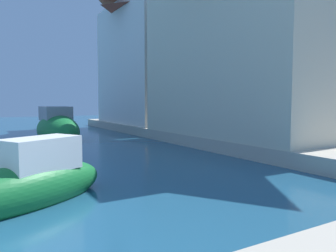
{
  "coord_description": "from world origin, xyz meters",
  "views": [
    {
      "loc": [
        2.19,
        -4.37,
        1.98
      ],
      "look_at": [
        10.25,
        9.45,
        0.76
      ],
      "focal_mm": 35.08,
      "sensor_mm": 36.0,
      "label": 1
    }
  ],
  "objects_px": {
    "moored_boat_4": "(57,129)",
    "moored_boat_5": "(31,184)",
    "waterfront_building_main": "(253,40)",
    "waterfront_building_annex": "(159,61)",
    "quayside_tree": "(332,57)",
    "waterfront_building_far": "(155,57)"
  },
  "relations": [
    {
      "from": "moored_boat_4",
      "to": "waterfront_building_main",
      "type": "bearing_deg",
      "value": 47.38
    },
    {
      "from": "moored_boat_4",
      "to": "waterfront_building_annex",
      "type": "xyz_separation_m",
      "value": [
        7.27,
        2.43,
        4.15
      ]
    },
    {
      "from": "moored_boat_4",
      "to": "quayside_tree",
      "type": "xyz_separation_m",
      "value": [
        8.65,
        -9.3,
        3.13
      ]
    },
    {
      "from": "moored_boat_5",
      "to": "waterfront_building_annex",
      "type": "distance_m",
      "value": 17.0
    },
    {
      "from": "quayside_tree",
      "to": "waterfront_building_annex",
      "type": "bearing_deg",
      "value": 96.69
    },
    {
      "from": "moored_boat_4",
      "to": "waterfront_building_annex",
      "type": "relative_size",
      "value": 0.58
    },
    {
      "from": "waterfront_building_far",
      "to": "waterfront_building_annex",
      "type": "bearing_deg",
      "value": -90.0
    },
    {
      "from": "moored_boat_4",
      "to": "waterfront_building_far",
      "type": "relative_size",
      "value": 0.54
    },
    {
      "from": "moored_boat_5",
      "to": "waterfront_building_far",
      "type": "relative_size",
      "value": 0.41
    },
    {
      "from": "quayside_tree",
      "to": "moored_boat_5",
      "type": "bearing_deg",
      "value": -173.24
    },
    {
      "from": "waterfront_building_main",
      "to": "quayside_tree",
      "type": "xyz_separation_m",
      "value": [
        1.38,
        -2.92,
        -1.0
      ]
    },
    {
      "from": "moored_boat_4",
      "to": "waterfront_building_far",
      "type": "distance_m",
      "value": 9.04
    },
    {
      "from": "moored_boat_4",
      "to": "waterfront_building_main",
      "type": "distance_m",
      "value": 10.51
    },
    {
      "from": "waterfront_building_annex",
      "to": "waterfront_building_far",
      "type": "xyz_separation_m",
      "value": [
        -0.0,
        0.57,
        0.3
      ]
    },
    {
      "from": "waterfront_building_far",
      "to": "quayside_tree",
      "type": "xyz_separation_m",
      "value": [
        1.38,
        -12.3,
        -1.32
      ]
    },
    {
      "from": "waterfront_building_far",
      "to": "quayside_tree",
      "type": "distance_m",
      "value": 12.44
    },
    {
      "from": "waterfront_building_main",
      "to": "quayside_tree",
      "type": "distance_m",
      "value": 3.38
    },
    {
      "from": "waterfront_building_far",
      "to": "quayside_tree",
      "type": "height_order",
      "value": "waterfront_building_far"
    },
    {
      "from": "waterfront_building_main",
      "to": "waterfront_building_annex",
      "type": "relative_size",
      "value": 1.18
    },
    {
      "from": "moored_boat_4",
      "to": "moored_boat_5",
      "type": "distance_m",
      "value": 10.98
    },
    {
      "from": "waterfront_building_annex",
      "to": "waterfront_building_far",
      "type": "relative_size",
      "value": 0.93
    },
    {
      "from": "waterfront_building_main",
      "to": "waterfront_building_far",
      "type": "xyz_separation_m",
      "value": [
        0.0,
        9.37,
        0.32
      ]
    }
  ]
}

